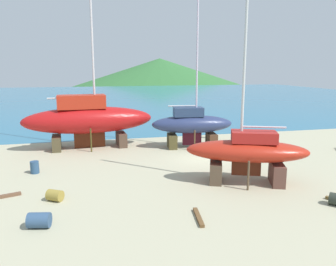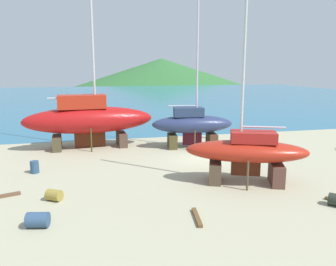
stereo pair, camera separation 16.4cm
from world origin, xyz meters
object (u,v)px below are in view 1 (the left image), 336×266
at_px(sailboat_small_center, 192,124).
at_px(worker, 207,129).
at_px(sailboat_far_slipway, 247,152).
at_px(barrel_by_slipway, 35,167).
at_px(barrel_rust_near, 39,220).
at_px(sailboat_mid_port, 88,119).
at_px(barrel_tipped_center, 55,195).

relative_size(sailboat_small_center, worker, 7.56).
height_order(sailboat_far_slipway, barrel_by_slipway, sailboat_far_slipway).
bearing_deg(sailboat_small_center, barrel_by_slipway, -152.43).
distance_m(sailboat_small_center, barrel_rust_near, 16.84).
height_order(worker, barrel_rust_near, worker).
distance_m(sailboat_mid_port, barrel_by_slipway, 7.74).
bearing_deg(barrel_tipped_center, barrel_rust_near, -97.63).
bearing_deg(barrel_by_slipway, sailboat_far_slipway, -21.09).
bearing_deg(barrel_by_slipway, worker, 28.50).
height_order(sailboat_far_slipway, worker, sailboat_far_slipway).
height_order(worker, barrel_tipped_center, worker).
height_order(sailboat_mid_port, worker, sailboat_mid_port).
height_order(worker, barrel_by_slipway, worker).
relative_size(sailboat_far_slipway, barrel_rust_near, 14.18).
distance_m(sailboat_far_slipway, worker, 13.15).
relative_size(sailboat_mid_port, sailboat_far_slipway, 1.52).
distance_m(barrel_rust_near, barrel_by_slipway, 8.24).
height_order(sailboat_far_slipway, barrel_tipped_center, sailboat_far_slipway).
bearing_deg(sailboat_mid_port, barrel_tipped_center, -102.22).
bearing_deg(barrel_rust_near, sailboat_small_center, 49.56).
bearing_deg(worker, sailboat_far_slipway, -75.08).
distance_m(sailboat_small_center, barrel_by_slipway, 13.11).
height_order(barrel_tipped_center, barrel_rust_near, barrel_rust_near).
bearing_deg(barrel_by_slipway, barrel_rust_near, -80.95).
bearing_deg(sailboat_small_center, sailboat_far_slipway, -80.43).
distance_m(sailboat_far_slipway, barrel_by_slipway, 13.62).
distance_m(sailboat_mid_port, sailboat_far_slipway, 14.60).
relative_size(sailboat_small_center, barrel_rust_near, 14.15).
relative_size(worker, barrel_rust_near, 1.87).
bearing_deg(barrel_tipped_center, sailboat_far_slipway, 1.59).
xyz_separation_m(sailboat_small_center, worker, (2.67, 3.43, -1.12)).
bearing_deg(sailboat_small_center, worker, 58.95).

